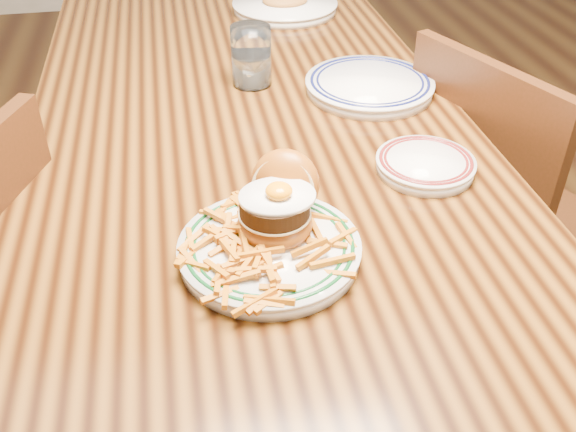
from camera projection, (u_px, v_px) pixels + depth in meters
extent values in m
plane|color=black|center=(259.00, 367.00, 1.71)|extent=(6.00, 6.00, 0.00)
cube|color=black|center=(249.00, 127.00, 1.28)|extent=(0.85, 1.60, 0.05)
cylinder|color=black|center=(108.00, 131.00, 2.03)|extent=(0.07, 0.07, 0.70)
cylinder|color=black|center=(332.00, 111.00, 2.14)|extent=(0.07, 0.07, 0.70)
cylinder|color=#3B1B0C|center=(89.00, 374.00, 1.44)|extent=(0.04, 0.04, 0.40)
cube|color=#3B1B0C|center=(512.00, 223.00, 1.54)|extent=(0.52, 0.52, 0.04)
cube|color=#3B1B0C|center=(475.00, 161.00, 1.33)|extent=(0.17, 0.38, 0.43)
cylinder|color=#3B1B0C|center=(493.00, 232.00, 1.86)|extent=(0.04, 0.04, 0.39)
cylinder|color=#3B1B0C|center=(401.00, 274.00, 1.71)|extent=(0.04, 0.04, 0.39)
cylinder|color=#3B1B0C|center=(498.00, 359.00, 1.48)|extent=(0.04, 0.04, 0.39)
cylinder|color=white|center=(269.00, 252.00, 0.91)|extent=(0.26, 0.26, 0.02)
cylinder|color=white|center=(269.00, 245.00, 0.90)|extent=(0.26, 0.26, 0.01)
torus|color=#0B4118|center=(269.00, 244.00, 0.90)|extent=(0.24, 0.24, 0.01)
torus|color=#0B4118|center=(269.00, 244.00, 0.90)|extent=(0.22, 0.22, 0.01)
ellipsoid|color=#8F5212|center=(275.00, 224.00, 0.92)|extent=(0.11, 0.11, 0.05)
cylinder|color=beige|center=(275.00, 213.00, 0.91)|extent=(0.10, 0.10, 0.00)
cylinder|color=black|center=(275.00, 205.00, 0.90)|extent=(0.10, 0.10, 0.03)
ellipsoid|color=white|center=(277.00, 196.00, 0.89)|extent=(0.11, 0.09, 0.01)
ellipsoid|color=orange|center=(279.00, 191.00, 0.88)|extent=(0.04, 0.04, 0.02)
ellipsoid|color=#8F5212|center=(285.00, 183.00, 0.95)|extent=(0.13, 0.12, 0.12)
cylinder|color=beige|center=(283.00, 190.00, 0.94)|extent=(0.10, 0.07, 0.09)
cylinder|color=white|center=(425.00, 167.00, 1.09)|extent=(0.17, 0.17, 0.02)
cylinder|color=white|center=(426.00, 161.00, 1.09)|extent=(0.17, 0.17, 0.01)
torus|color=maroon|center=(426.00, 160.00, 1.09)|extent=(0.16, 0.16, 0.01)
torus|color=maroon|center=(426.00, 160.00, 1.09)|extent=(0.14, 0.14, 0.01)
cube|color=silver|center=(435.00, 156.00, 1.10)|extent=(0.09, 0.08, 0.00)
cylinder|color=white|center=(369.00, 88.00, 1.34)|extent=(0.26, 0.26, 0.02)
cylinder|color=white|center=(370.00, 82.00, 1.33)|extent=(0.27, 0.27, 0.01)
torus|color=#0D1345|center=(370.00, 81.00, 1.33)|extent=(0.25, 0.25, 0.01)
torus|color=#0D1345|center=(370.00, 81.00, 1.33)|extent=(0.22, 0.22, 0.01)
cylinder|color=white|center=(251.00, 56.00, 1.34)|extent=(0.08, 0.08, 0.13)
cylinder|color=silver|center=(252.00, 69.00, 1.36)|extent=(0.07, 0.07, 0.06)
cylinder|color=white|center=(285.00, 8.00, 1.74)|extent=(0.28, 0.28, 0.02)
cylinder|color=white|center=(285.00, 3.00, 1.73)|extent=(0.28, 0.28, 0.01)
ellipsoid|color=#B16F32|center=(285.00, 0.00, 1.73)|extent=(0.12, 0.10, 0.04)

